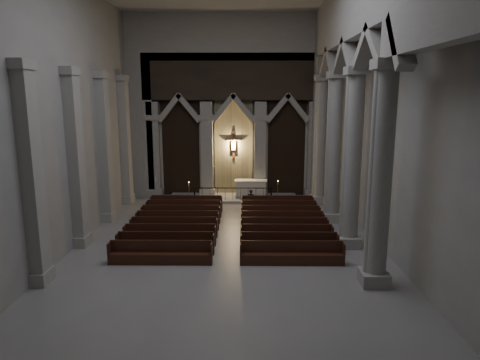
{
  "coord_description": "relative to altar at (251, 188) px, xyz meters",
  "views": [
    {
      "loc": [
        0.75,
        -17.22,
        6.84
      ],
      "look_at": [
        0.53,
        3.0,
        2.8
      ],
      "focal_mm": 32.0,
      "sensor_mm": 36.0,
      "label": 1
    }
  ],
  "objects": [
    {
      "name": "worshipper",
      "position": [
        -0.02,
        -3.14,
        -0.06
      ],
      "size": [
        0.47,
        0.31,
        1.28
      ],
      "primitive_type": "imported",
      "rotation": [
        0.0,
        0.0,
        0.01
      ],
      "color": "black",
      "rests_on": "ground"
    },
    {
      "name": "room",
      "position": [
        -1.17,
        -10.8,
        6.9
      ],
      "size": [
        24.0,
        24.1,
        12.0
      ],
      "color": "gray",
      "rests_on": "ground"
    },
    {
      "name": "pews",
      "position": [
        -1.17,
        -7.4,
        -0.39
      ],
      "size": [
        9.66,
        8.49,
        0.95
      ],
      "color": "black",
      "rests_on": "ground"
    },
    {
      "name": "sanctuary_step",
      "position": [
        -1.17,
        -0.2,
        -0.62
      ],
      "size": [
        8.5,
        2.6,
        0.15
      ],
      "primitive_type": "cube",
      "color": "#A4A299",
      "rests_on": "ground"
    },
    {
      "name": "left_pilasters",
      "position": [
        -7.92,
        -7.3,
        3.21
      ],
      "size": [
        0.6,
        13.0,
        8.03
      ],
      "color": "#A4A299",
      "rests_on": "ground"
    },
    {
      "name": "candle_stand_right",
      "position": [
        1.73,
        -1.07,
        -0.31
      ],
      "size": [
        0.24,
        0.24,
        1.42
      ],
      "color": "olive",
      "rests_on": "ground"
    },
    {
      "name": "candle_stand_left",
      "position": [
        -3.94,
        -1.7,
        -0.3
      ],
      "size": [
        0.25,
        0.25,
        1.46
      ],
      "color": "olive",
      "rests_on": "ground"
    },
    {
      "name": "right_arcade",
      "position": [
        4.33,
        -9.48,
        7.13
      ],
      "size": [
        1.0,
        24.0,
        12.0
      ],
      "color": "#A4A299",
      "rests_on": "ground"
    },
    {
      "name": "sanctuary_wall",
      "position": [
        -1.17,
        0.73,
        5.92
      ],
      "size": [
        14.0,
        0.77,
        12.0
      ],
      "color": "#A4A299",
      "rests_on": "ground"
    },
    {
      "name": "altar",
      "position": [
        0.0,
        0.0,
        0.0
      ],
      "size": [
        2.16,
        0.86,
        1.09
      ],
      "color": "beige",
      "rests_on": "sanctuary_step"
    },
    {
      "name": "altar_rail",
      "position": [
        -1.17,
        -1.13,
        -0.04
      ],
      "size": [
        5.04,
        0.09,
        0.99
      ],
      "color": "black",
      "rests_on": "ground"
    }
  ]
}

